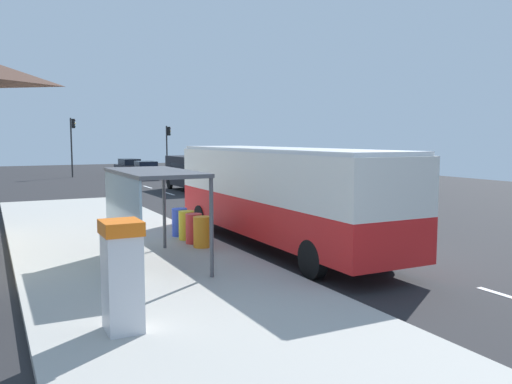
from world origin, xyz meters
The scene contains 21 objects.
ground_plane centered at (0.00, 14.00, -0.02)m, with size 56.00×92.00×0.04m, color #262628.
sidewalk_platform centered at (-6.40, 2.00, 0.09)m, with size 6.20×30.00×0.18m, color #ADAAA3.
lane_stripe_seg_1 centered at (0.25, -1.00, 0.01)m, with size 0.16×2.20×0.01m, color silver.
lane_stripe_seg_2 centered at (0.25, 4.00, 0.01)m, with size 0.16×2.20×0.01m, color silver.
lane_stripe_seg_3 centered at (0.25, 9.00, 0.01)m, with size 0.16×2.20×0.01m, color silver.
lane_stripe_seg_4 centered at (0.25, 14.00, 0.01)m, with size 0.16×2.20×0.01m, color silver.
lane_stripe_seg_5 centered at (0.25, 19.00, 0.01)m, with size 0.16×2.20×0.01m, color silver.
lane_stripe_seg_6 centered at (0.25, 24.00, 0.01)m, with size 0.16×2.20×0.01m, color silver.
lane_stripe_seg_7 centered at (0.25, 29.00, 0.01)m, with size 0.16×2.20×0.01m, color silver.
bus centered at (-1.71, 1.28, 1.84)m, with size 2.58×11.02×3.21m.
white_van centered at (2.20, 20.03, 1.34)m, with size 2.08×5.22×2.30m.
sedan_near centered at (2.30, 31.85, 0.79)m, with size 2.04×4.49×1.52m.
sedan_far centered at (2.30, 38.12, 0.79)m, with size 2.01×4.48×1.52m.
ticket_machine centered at (-7.98, -4.38, 1.17)m, with size 0.66×0.76×1.94m.
recycling_bin_orange centered at (-4.20, 1.64, 0.66)m, with size 0.52×0.52×0.95m, color orange.
recycling_bin_red centered at (-4.20, 2.34, 0.66)m, with size 0.52×0.52×0.95m, color red.
recycling_bin_yellow centered at (-4.20, 3.04, 0.66)m, with size 0.52×0.52×0.95m, color yellow.
recycling_bin_blue centered at (-4.20, 3.74, 0.66)m, with size 0.52×0.52×0.95m, color blue.
traffic_light_near_side centered at (5.50, 35.73, 3.13)m, with size 0.49×0.28×4.69m.
traffic_light_far_side centered at (-3.10, 36.53, 3.52)m, with size 0.49×0.28×5.32m.
bus_shelter centered at (-6.41, 0.16, 2.10)m, with size 1.80×4.00×2.50m.
Camera 1 is at (-9.97, -13.38, 3.52)m, focal length 37.07 mm.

